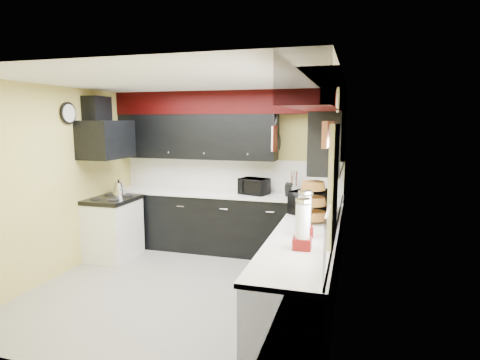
% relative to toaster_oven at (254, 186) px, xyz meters
% --- Properties ---
extents(ground, '(3.60, 3.60, 0.00)m').
position_rel_toaster_oven_xyz_m(ground, '(-0.48, -1.51, -1.06)').
color(ground, gray).
rests_on(ground, ground).
extents(wall_back, '(3.60, 0.06, 2.50)m').
position_rel_toaster_oven_xyz_m(wall_back, '(-0.48, 0.29, 0.19)').
color(wall_back, '#E0C666').
rests_on(wall_back, ground).
extents(wall_right, '(0.06, 3.60, 2.50)m').
position_rel_toaster_oven_xyz_m(wall_right, '(1.32, -1.51, 0.19)').
color(wall_right, '#E0C666').
rests_on(wall_right, ground).
extents(wall_left, '(0.06, 3.60, 2.50)m').
position_rel_toaster_oven_xyz_m(wall_left, '(-2.28, -1.51, 0.19)').
color(wall_left, '#E0C666').
rests_on(wall_left, ground).
extents(ceiling, '(3.60, 3.60, 0.06)m').
position_rel_toaster_oven_xyz_m(ceiling, '(-0.48, -1.51, 1.44)').
color(ceiling, white).
rests_on(ceiling, wall_back).
extents(cab_back, '(3.60, 0.60, 0.90)m').
position_rel_toaster_oven_xyz_m(cab_back, '(-0.48, -0.01, -0.61)').
color(cab_back, black).
rests_on(cab_back, ground).
extents(cab_right, '(0.60, 3.00, 0.90)m').
position_rel_toaster_oven_xyz_m(cab_right, '(1.02, -1.81, -0.61)').
color(cab_right, black).
rests_on(cab_right, ground).
extents(counter_back, '(3.62, 0.64, 0.04)m').
position_rel_toaster_oven_xyz_m(counter_back, '(-0.48, -0.01, -0.14)').
color(counter_back, white).
rests_on(counter_back, cab_back).
extents(counter_right, '(0.64, 3.02, 0.04)m').
position_rel_toaster_oven_xyz_m(counter_right, '(1.02, -1.81, -0.14)').
color(counter_right, white).
rests_on(counter_right, cab_right).
extents(splash_back, '(3.60, 0.02, 0.50)m').
position_rel_toaster_oven_xyz_m(splash_back, '(-0.48, 0.28, 0.13)').
color(splash_back, white).
rests_on(splash_back, counter_back).
extents(splash_right, '(0.02, 3.60, 0.50)m').
position_rel_toaster_oven_xyz_m(splash_right, '(1.31, -1.51, 0.13)').
color(splash_right, white).
rests_on(splash_right, counter_right).
extents(upper_back, '(2.60, 0.35, 0.70)m').
position_rel_toaster_oven_xyz_m(upper_back, '(-0.98, 0.12, 0.74)').
color(upper_back, black).
rests_on(upper_back, wall_back).
extents(upper_right, '(0.35, 1.80, 0.70)m').
position_rel_toaster_oven_xyz_m(upper_right, '(1.14, -0.61, 0.74)').
color(upper_right, black).
rests_on(upper_right, wall_right).
extents(soffit_back, '(3.60, 0.36, 0.35)m').
position_rel_toaster_oven_xyz_m(soffit_back, '(-0.48, 0.11, 1.26)').
color(soffit_back, black).
rests_on(soffit_back, wall_back).
extents(soffit_right, '(0.36, 3.24, 0.35)m').
position_rel_toaster_oven_xyz_m(soffit_right, '(1.14, -1.69, 1.26)').
color(soffit_right, black).
rests_on(soffit_right, wall_right).
extents(stove, '(0.60, 0.75, 0.86)m').
position_rel_toaster_oven_xyz_m(stove, '(-1.98, -0.76, -0.63)').
color(stove, white).
rests_on(stove, ground).
extents(cooktop, '(0.62, 0.77, 0.06)m').
position_rel_toaster_oven_xyz_m(cooktop, '(-1.98, -0.76, -0.17)').
color(cooktop, black).
rests_on(cooktop, stove).
extents(hood, '(0.50, 0.78, 0.55)m').
position_rel_toaster_oven_xyz_m(hood, '(-2.03, -0.76, 0.72)').
color(hood, black).
rests_on(hood, wall_left).
extents(hood_duct, '(0.24, 0.40, 0.40)m').
position_rel_toaster_oven_xyz_m(hood_duct, '(-2.16, -0.76, 1.14)').
color(hood_duct, black).
rests_on(hood_duct, wall_left).
extents(window, '(0.03, 0.86, 0.96)m').
position_rel_toaster_oven_xyz_m(window, '(1.30, -2.41, 0.49)').
color(window, white).
rests_on(window, wall_right).
extents(valance, '(0.04, 0.88, 0.20)m').
position_rel_toaster_oven_xyz_m(valance, '(1.25, -2.41, 0.89)').
color(valance, red).
rests_on(valance, wall_right).
extents(pan_top, '(0.03, 0.22, 0.40)m').
position_rel_toaster_oven_xyz_m(pan_top, '(0.34, 0.04, 0.94)').
color(pan_top, black).
rests_on(pan_top, upper_back).
extents(pan_mid, '(0.03, 0.28, 0.46)m').
position_rel_toaster_oven_xyz_m(pan_mid, '(0.34, -0.09, 0.69)').
color(pan_mid, black).
rests_on(pan_mid, upper_back).
extents(pan_low, '(0.03, 0.24, 0.42)m').
position_rel_toaster_oven_xyz_m(pan_low, '(0.34, 0.17, 0.66)').
color(pan_low, black).
rests_on(pan_low, upper_back).
extents(cut_board, '(0.03, 0.26, 0.35)m').
position_rel_toaster_oven_xyz_m(cut_board, '(0.35, -0.21, 0.74)').
color(cut_board, white).
rests_on(cut_board, upper_back).
extents(baskets, '(0.27, 0.27, 0.50)m').
position_rel_toaster_oven_xyz_m(baskets, '(1.04, -1.46, 0.12)').
color(baskets, brown).
rests_on(baskets, upper_right).
extents(clock, '(0.03, 0.30, 0.30)m').
position_rel_toaster_oven_xyz_m(clock, '(-2.25, -1.26, 1.09)').
color(clock, black).
rests_on(clock, wall_left).
extents(deco_plate, '(0.03, 0.24, 0.24)m').
position_rel_toaster_oven_xyz_m(deco_plate, '(1.29, -1.86, 1.19)').
color(deco_plate, white).
rests_on(deco_plate, wall_right).
extents(toaster_oven, '(0.51, 0.46, 0.24)m').
position_rel_toaster_oven_xyz_m(toaster_oven, '(0.00, 0.00, 0.00)').
color(toaster_oven, black).
rests_on(toaster_oven, counter_back).
extents(microwave, '(0.53, 0.61, 0.28)m').
position_rel_toaster_oven_xyz_m(microwave, '(0.97, -1.03, 0.02)').
color(microwave, black).
rests_on(microwave, counter_right).
extents(utensil_crock, '(0.17, 0.17, 0.15)m').
position_rel_toaster_oven_xyz_m(utensil_crock, '(0.61, 0.02, -0.05)').
color(utensil_crock, silver).
rests_on(utensil_crock, counter_back).
extents(knife_block, '(0.09, 0.12, 0.19)m').
position_rel_toaster_oven_xyz_m(knife_block, '(0.54, -0.02, -0.03)').
color(knife_block, black).
rests_on(knife_block, counter_back).
extents(kettle, '(0.24, 0.24, 0.19)m').
position_rel_toaster_oven_xyz_m(kettle, '(-2.02, -0.51, -0.05)').
color(kettle, '#AAA9AD').
rests_on(kettle, cooktop).
extents(dispenser_a, '(0.19, 0.19, 0.43)m').
position_rel_toaster_oven_xyz_m(dispenser_a, '(1.02, -2.02, 0.09)').
color(dispenser_a, '#6F0A05').
rests_on(dispenser_a, counter_right).
extents(dispenser_b, '(0.16, 0.16, 0.43)m').
position_rel_toaster_oven_xyz_m(dispenser_b, '(1.05, -2.43, 0.09)').
color(dispenser_b, '#580411').
rests_on(dispenser_b, counter_right).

